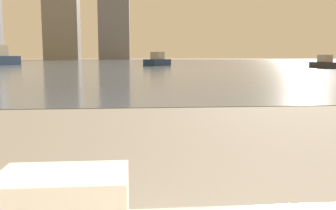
# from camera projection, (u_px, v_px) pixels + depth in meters

# --- Properties ---
(harbor_water) EXTENTS (180.00, 110.00, 0.01)m
(harbor_water) POSITION_uv_depth(u_px,v_px,m) (135.00, 62.00, 61.19)
(harbor_water) COLOR slate
(harbor_water) RESTS_ON ground_plane
(harbor_boat_2) EXTENTS (3.00, 3.82, 1.39)m
(harbor_boat_2) POSITION_uv_depth(u_px,v_px,m) (158.00, 61.00, 37.81)
(harbor_boat_2) COLOR navy
(harbor_boat_2) RESTS_ON harbor_water
(harbor_boat_5) EXTENTS (1.35, 2.94, 1.06)m
(harbor_boat_5) POSITION_uv_depth(u_px,v_px,m) (325.00, 63.00, 30.02)
(harbor_boat_5) COLOR #2D2D33
(harbor_boat_5) RESTS_ON harbor_water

